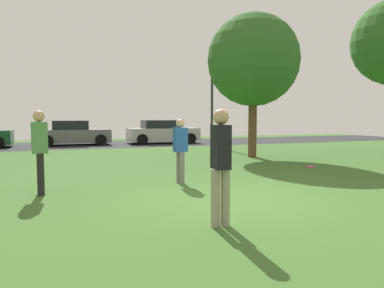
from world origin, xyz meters
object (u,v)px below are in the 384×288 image
parked_car_silver (162,133)px  person_catcher (180,148)px  person_thrower (40,148)px  oak_tree_left (253,60)px  person_bystander (221,161)px  parked_car_grey (73,134)px  street_lamp_post (212,106)px  frisbee_disc (310,167)px

parked_car_silver → person_catcher: bearing=-103.9°
person_thrower → parked_car_silver: person_thrower is taller
oak_tree_left → parked_car_silver: size_ratio=1.33×
person_bystander → parked_car_grey: person_bystander is taller
parked_car_silver → person_bystander: bearing=-102.9°
oak_tree_left → person_catcher: (-4.65, -4.59, -3.05)m
parked_car_grey → person_thrower: bearing=-95.0°
person_catcher → street_lamp_post: street_lamp_post is taller
parked_car_grey → street_lamp_post: size_ratio=0.91×
person_catcher → parked_car_grey: person_catcher is taller
person_catcher → parked_car_silver: 13.90m
oak_tree_left → parked_car_silver: bearing=98.4°
person_catcher → frisbee_disc: (4.89, 1.24, -0.86)m
oak_tree_left → person_thrower: 9.67m
frisbee_disc → street_lamp_post: bearing=87.9°
person_bystander → frisbee_disc: (5.46, 4.82, -0.97)m
parked_car_grey → person_bystander: bearing=-85.4°
parked_car_grey → street_lamp_post: 8.29m
person_catcher → frisbee_disc: bearing=-170.3°
person_thrower → parked_car_silver: bearing=60.1°
person_bystander → frisbee_disc: bearing=-45.0°
person_thrower → person_catcher: bearing=0.0°
person_catcher → person_thrower: bearing=-0.0°
person_thrower → parked_car_silver: 15.22m
parked_car_silver → street_lamp_post: bearing=-61.1°
parked_car_silver → parked_car_grey: bearing=176.0°
person_thrower → parked_car_silver: size_ratio=0.41×
person_thrower → person_catcher: (3.20, 0.25, -0.12)m
oak_tree_left → parked_car_grey: (-6.62, 9.27, -3.26)m
parked_car_silver → street_lamp_post: street_lamp_post is taller
person_bystander → parked_car_silver: bearing=-9.3°
frisbee_disc → street_lamp_post: size_ratio=0.06×
parked_car_grey → street_lamp_post: street_lamp_post is taller
person_catcher → street_lamp_post: size_ratio=0.35×
person_bystander → parked_car_grey: 17.51m
parked_car_silver → street_lamp_post: size_ratio=0.97×
parked_car_grey → parked_car_silver: (5.30, -0.37, 0.01)m
person_bystander → person_thrower: bearing=41.8°
oak_tree_left → frisbee_disc: bearing=-85.8°
oak_tree_left → person_catcher: size_ratio=3.63×
oak_tree_left → parked_car_silver: oak_tree_left is taller
person_catcher → person_bystander: (-0.57, -3.59, 0.11)m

